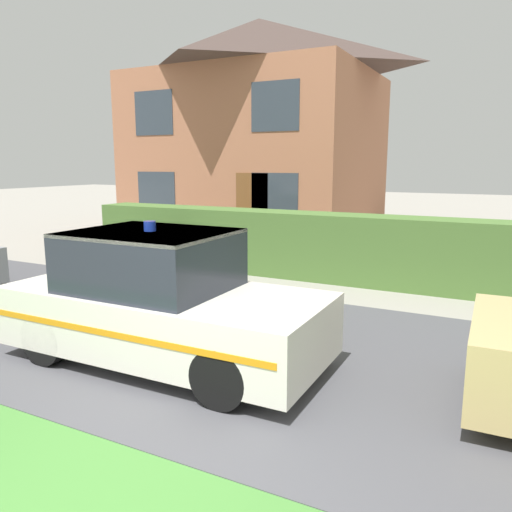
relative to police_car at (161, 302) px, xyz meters
name	(u,v)px	position (x,y,z in m)	size (l,w,h in m)	color
ground_plane	(97,510)	(1.24, -2.36, -0.73)	(80.00, 80.00, 0.00)	gray
road_strip	(285,354)	(1.24, 0.85, -0.73)	(28.00, 5.03, 0.01)	#4C4C51
garden_hedge	(314,246)	(0.05, 5.04, -0.05)	(10.83, 0.89, 1.36)	#4C7233
police_car	(161,302)	(0.00, 0.00, 0.00)	(3.89, 1.70, 1.69)	black
house_left	(259,127)	(-4.18, 10.83, 2.82)	(7.69, 6.36, 6.99)	#A86B4C
wheelie_bin	(155,250)	(-3.10, 3.76, -0.20)	(0.75, 0.74, 1.06)	black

